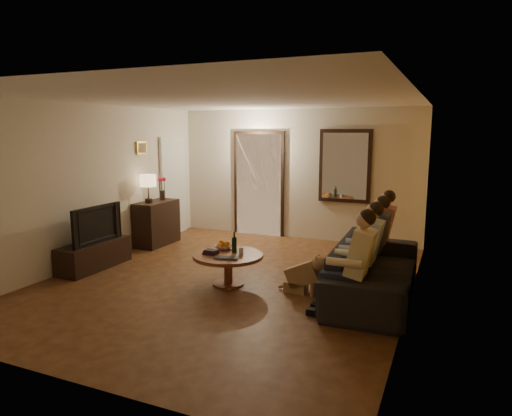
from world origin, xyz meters
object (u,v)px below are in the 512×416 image
at_px(person_b, 364,256).
at_px(person_d, 379,236).
at_px(dog, 303,273).
at_px(laptop, 225,259).
at_px(table_lamp, 148,189).
at_px(person_c, 372,245).
at_px(coffee_table, 228,269).
at_px(dresser, 157,223).
at_px(sofa, 375,269).
at_px(tv, 92,224).
at_px(wine_bottle, 234,242).
at_px(tv_stand, 94,255).
at_px(bowl, 224,247).
at_px(person_a, 355,269).

distance_m(person_b, person_d, 1.20).
bearing_deg(dog, laptop, -155.01).
bearing_deg(table_lamp, laptop, -33.65).
bearing_deg(person_d, laptop, -138.13).
bearing_deg(person_c, coffee_table, -159.23).
distance_m(dresser, sofa, 4.45).
bearing_deg(sofa, laptop, 108.18).
xyz_separation_m(dresser, laptop, (2.43, -1.83, 0.04)).
bearing_deg(person_d, person_c, -90.00).
xyz_separation_m(person_d, dog, (-0.80, -1.21, -0.32)).
relative_size(dresser, person_b, 0.79).
height_order(tv, wine_bottle, tv).
height_order(person_d, dog, person_d).
relative_size(table_lamp, dog, 0.96).
xyz_separation_m(dog, laptop, (-0.98, -0.38, 0.18)).
bearing_deg(table_lamp, person_c, -8.44).
height_order(person_d, laptop, person_d).
distance_m(sofa, laptop, 2.00).
height_order(table_lamp, tv, table_lamp).
bearing_deg(tv_stand, person_b, 3.29).
relative_size(person_d, laptop, 3.65).
bearing_deg(tv, wine_bottle, -84.45).
relative_size(dresser, person_c, 0.79).
xyz_separation_m(tv, laptop, (2.43, -0.15, -0.25)).
distance_m(tv, person_d, 4.44).
bearing_deg(person_c, table_lamp, 171.56).
bearing_deg(wine_bottle, coffee_table, -116.57).
relative_size(bowl, laptop, 0.79).
height_order(table_lamp, person_d, table_lamp).
xyz_separation_m(tv, dog, (3.40, 0.23, -0.44)).
bearing_deg(person_a, tv, 175.13).
distance_m(table_lamp, person_c, 4.28).
height_order(tv_stand, person_d, person_d).
distance_m(table_lamp, person_a, 4.61).
height_order(sofa, person_b, person_b).
height_order(dresser, wine_bottle, dresser).
bearing_deg(table_lamp, person_a, -23.47).
height_order(table_lamp, tv_stand, table_lamp).
xyz_separation_m(coffee_table, bowl, (-0.18, 0.22, 0.26)).
xyz_separation_m(table_lamp, tv, (0.00, -1.47, -0.39)).
height_order(person_a, person_b, same).
distance_m(person_a, wine_bottle, 1.92).
bearing_deg(dresser, laptop, -37.11).
xyz_separation_m(table_lamp, person_c, (4.20, -0.62, -0.51)).
bearing_deg(coffee_table, person_d, 34.96).
height_order(dresser, person_d, person_d).
height_order(tv, person_c, person_c).
bearing_deg(sofa, person_d, 4.29).
bearing_deg(dog, person_a, -32.47).
height_order(person_c, coffee_table, person_c).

